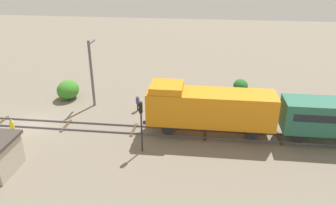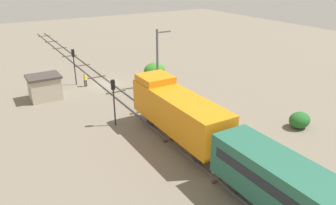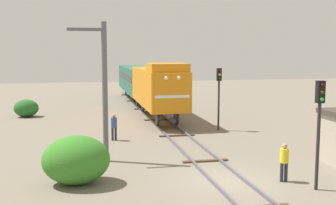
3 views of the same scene
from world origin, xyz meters
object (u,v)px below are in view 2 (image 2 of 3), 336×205
at_px(locomotive, 177,110).
at_px(relay_hut, 45,87).
at_px(traffic_signal_near, 74,60).
at_px(catenary_mast, 158,57).
at_px(traffic_signal_mid, 113,94).
at_px(worker_near_track, 85,79).
at_px(worker_by_signal, 174,94).

height_order(locomotive, relay_hut, locomotive).
xyz_separation_m(traffic_signal_near, catenary_mast, (-8.27, 6.32, 0.69)).
xyz_separation_m(locomotive, catenary_mast, (-5.07, -12.22, 1.03)).
bearing_deg(locomotive, traffic_signal_mid, -57.42).
height_order(worker_near_track, catenary_mast, catenary_mast).
relative_size(traffic_signal_mid, catenary_mast, 0.62).
relative_size(traffic_signal_mid, worker_near_track, 2.62).
height_order(locomotive, traffic_signal_near, locomotive).
bearing_deg(locomotive, worker_near_track, -82.08).
relative_size(worker_near_track, worker_by_signal, 1.00).
distance_m(locomotive, traffic_signal_mid, 6.32).
bearing_deg(traffic_signal_mid, worker_by_signal, -165.76).
relative_size(locomotive, traffic_signal_mid, 2.61).
relative_size(traffic_signal_near, catenary_mast, 0.63).
xyz_separation_m(locomotive, worker_by_signal, (-4.20, -7.25, -1.78)).
distance_m(locomotive, worker_near_track, 17.51).
bearing_deg(traffic_signal_mid, relay_hut, -68.10).
relative_size(traffic_signal_near, worker_near_track, 2.65).
bearing_deg(traffic_signal_near, worker_by_signal, 123.25).
height_order(locomotive, worker_by_signal, locomotive).
distance_m(worker_near_track, relay_hut, 5.40).
xyz_separation_m(worker_near_track, catenary_mast, (-7.47, 5.03, 2.81)).
bearing_deg(traffic_signal_mid, locomotive, 122.58).
relative_size(traffic_signal_near, traffic_signal_mid, 1.01).
height_order(traffic_signal_near, traffic_signal_mid, traffic_signal_near).
xyz_separation_m(locomotive, traffic_signal_near, (3.20, -18.54, 0.34)).
height_order(traffic_signal_near, catenary_mast, catenary_mast).
relative_size(worker_near_track, catenary_mast, 0.24).
bearing_deg(traffic_signal_near, relay_hut, 35.08).
bearing_deg(worker_by_signal, traffic_signal_near, 1.11).
xyz_separation_m(traffic_signal_mid, relay_hut, (4.10, -10.20, -1.69)).
relative_size(locomotive, worker_by_signal, 6.82).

